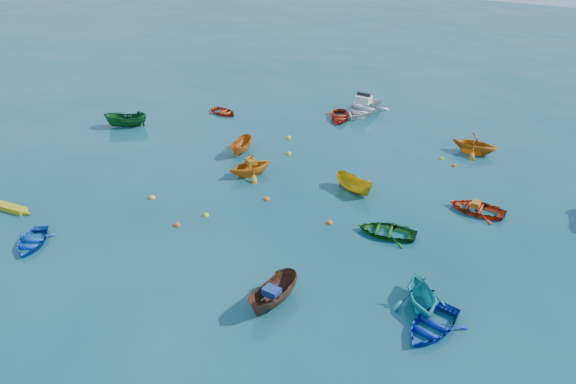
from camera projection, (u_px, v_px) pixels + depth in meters
The scene contains 29 objects.
ground at pixel (241, 237), 29.72m from camera, with size 160.00×160.00×0.00m, color #0B4351.
dinghy_blue_sw at pixel (32, 245), 29.12m from camera, with size 2.01×2.82×0.58m, color blue.
sampan_brown_mid at pixel (274, 304), 24.95m from camera, with size 1.21×3.21×1.24m, color #593120.
dinghy_blue_se at pixel (431, 330), 23.50m from camera, with size 2.31×3.23×0.67m, color #0F2BBC.
dinghy_orange_w at pixel (251, 175), 36.21m from camera, with size 2.53×2.94×1.55m, color orange.
sampan_yellow_mid at pixel (354, 191), 34.25m from camera, with size 1.08×2.88×1.11m, color gold.
dinghy_green_e at pixel (386, 234), 29.99m from camera, with size 2.24×3.13×0.65m, color #135216.
dinghy_cyan_se at pixel (420, 306), 24.84m from camera, with size 2.56×2.97×1.56m, color #1BA8AC.
dinghy_red_nw at pixel (224, 114), 46.07m from camera, with size 1.84×2.57×0.53m, color #B22D0E.
sampan_orange_n at pixel (242, 152), 39.30m from camera, with size 1.06×2.80×1.08m, color #C76212.
dinghy_red_ne at pixel (476, 212), 32.10m from camera, with size 2.25×3.14×0.65m, color #BB310F.
dinghy_red_far at pixel (339, 119), 45.01m from camera, with size 2.24×3.13×0.65m, color red.
dinghy_orange_far at pixel (474, 153), 39.19m from camera, with size 2.68×3.10×1.63m, color #C77012.
sampan_green_far at pixel (127, 127), 43.53m from camera, with size 1.21×3.21×1.24m, color #124F1B.
kayak_yellow at pixel (4, 208), 32.44m from camera, with size 0.57×3.83×0.38m, color gold, non-canonical shape.
motorboat_white at pixel (363, 113), 46.28m from camera, with size 3.46×4.83×1.60m, color white.
tarp_blue_a at pixel (272, 292), 24.46m from camera, with size 0.73×0.55×0.35m, color navy.
tarp_orange_a at pixel (251, 162), 35.78m from camera, with size 0.73×0.55×0.35m, color #B36F12.
tarp_orange_b at pixel (476, 204), 31.92m from camera, with size 0.60×0.45×0.29m, color #C35F14.
buoy_or_a at pixel (177, 225), 30.78m from camera, with size 0.36×0.36×0.36m, color #E84B0C.
buoy_ye_a at pixel (206, 216), 31.70m from camera, with size 0.36×0.36×0.36m, color yellow.
buoy_or_b at pixel (329, 223), 30.98m from camera, with size 0.35×0.35×0.35m, color #DB5B0B.
buoy_ye_b at pixel (152, 198), 33.49m from camera, with size 0.39×0.39×0.39m, color yellow.
buoy_or_c at pixel (267, 200), 33.34m from camera, with size 0.35×0.35×0.35m, color #FA600D.
buoy_ye_c at pixel (289, 154), 39.07m from camera, with size 0.37×0.37×0.37m, color yellow.
buoy_or_d at pixel (368, 183), 35.27m from camera, with size 0.37×0.37×0.37m, color #D4650B.
buoy_ye_d at pixel (289, 138), 41.56m from camera, with size 0.38×0.38×0.38m, color yellow.
buoy_or_e at pixel (454, 166), 37.36m from camera, with size 0.32×0.32×0.32m, color #DD4D0C.
buoy_ye_e at pixel (441, 159), 38.34m from camera, with size 0.31×0.31×0.31m, color gold.
Camera 1 is at (14.65, -20.40, 16.27)m, focal length 35.00 mm.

